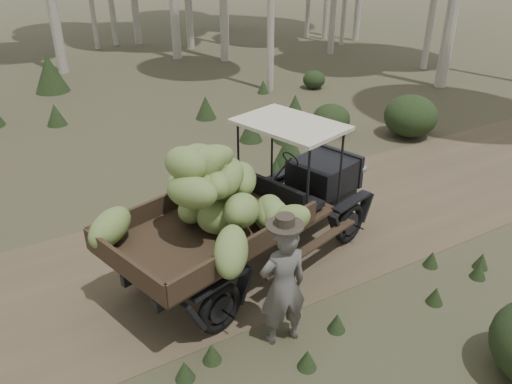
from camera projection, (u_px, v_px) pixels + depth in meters
ground at (151, 275)px, 8.51m from camera, size 120.00×120.00×0.00m
dirt_track at (151, 275)px, 8.51m from camera, size 70.00×4.00×0.01m
banana_truck at (238, 197)px, 7.87m from camera, size 5.54×3.33×2.59m
farmer at (283, 285)px, 6.74m from camera, size 0.74×0.56×2.04m
undergrowth at (165, 183)px, 10.40m from camera, size 19.56×23.08×1.35m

